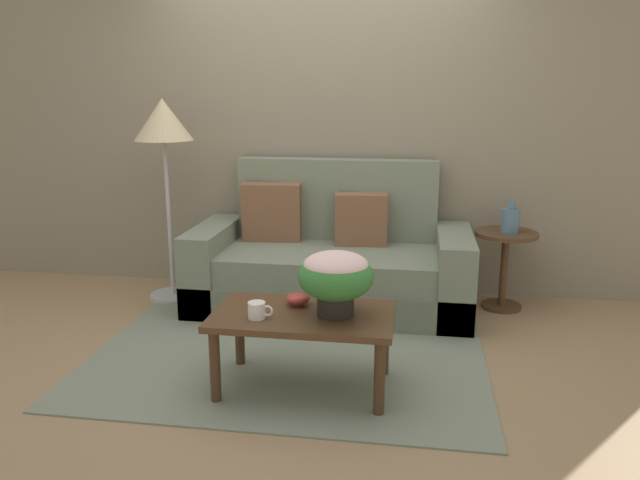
{
  "coord_description": "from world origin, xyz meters",
  "views": [
    {
      "loc": [
        0.73,
        -3.53,
        1.59
      ],
      "look_at": [
        0.16,
        0.11,
        0.67
      ],
      "focal_mm": 34.6,
      "sensor_mm": 36.0,
      "label": 1
    }
  ],
  "objects_px": {
    "coffee_mug": "(257,310)",
    "snack_bowl": "(298,299)",
    "floor_lamp": "(164,133)",
    "coffee_table": "(303,324)",
    "couch": "(331,264)",
    "table_vase": "(511,220)",
    "potted_plant": "(336,276)",
    "side_table": "(505,256)"
  },
  "relations": [
    {
      "from": "coffee_table",
      "to": "side_table",
      "type": "bearing_deg",
      "value": 50.17
    },
    {
      "from": "side_table",
      "to": "coffee_mug",
      "type": "distance_m",
      "value": 2.14
    },
    {
      "from": "coffee_table",
      "to": "snack_bowl",
      "type": "distance_m",
      "value": 0.16
    },
    {
      "from": "couch",
      "to": "potted_plant",
      "type": "xyz_separation_m",
      "value": [
        0.21,
        -1.34,
        0.33
      ]
    },
    {
      "from": "couch",
      "to": "floor_lamp",
      "type": "xyz_separation_m",
      "value": [
        -1.23,
        -0.03,
        0.95
      ]
    },
    {
      "from": "couch",
      "to": "potted_plant",
      "type": "bearing_deg",
      "value": -80.99
    },
    {
      "from": "floor_lamp",
      "to": "potted_plant",
      "type": "distance_m",
      "value": 2.05
    },
    {
      "from": "coffee_table",
      "to": "floor_lamp",
      "type": "bearing_deg",
      "value": 134.17
    },
    {
      "from": "coffee_table",
      "to": "potted_plant",
      "type": "xyz_separation_m",
      "value": [
        0.17,
        -0.01,
        0.28
      ]
    },
    {
      "from": "coffee_mug",
      "to": "snack_bowl",
      "type": "height_order",
      "value": "coffee_mug"
    },
    {
      "from": "coffee_table",
      "to": "side_table",
      "type": "xyz_separation_m",
      "value": [
        1.22,
        1.46,
        0.03
      ]
    },
    {
      "from": "coffee_mug",
      "to": "snack_bowl",
      "type": "relative_size",
      "value": 1.0
    },
    {
      "from": "coffee_table",
      "to": "potted_plant",
      "type": "height_order",
      "value": "potted_plant"
    },
    {
      "from": "coffee_table",
      "to": "floor_lamp",
      "type": "relative_size",
      "value": 0.63
    },
    {
      "from": "coffee_mug",
      "to": "snack_bowl",
      "type": "xyz_separation_m",
      "value": [
        0.17,
        0.23,
        -0.01
      ]
    },
    {
      "from": "snack_bowl",
      "to": "table_vase",
      "type": "xyz_separation_m",
      "value": [
        1.29,
        1.34,
        0.2
      ]
    },
    {
      "from": "floor_lamp",
      "to": "snack_bowl",
      "type": "distance_m",
      "value": 1.89
    },
    {
      "from": "side_table",
      "to": "potted_plant",
      "type": "distance_m",
      "value": 1.83
    },
    {
      "from": "table_vase",
      "to": "coffee_table",
      "type": "bearing_deg",
      "value": -130.52
    },
    {
      "from": "side_table",
      "to": "coffee_mug",
      "type": "height_order",
      "value": "side_table"
    },
    {
      "from": "couch",
      "to": "floor_lamp",
      "type": "relative_size",
      "value": 1.33
    },
    {
      "from": "couch",
      "to": "table_vase",
      "type": "relative_size",
      "value": 8.82
    },
    {
      "from": "coffee_table",
      "to": "snack_bowl",
      "type": "xyz_separation_m",
      "value": [
        -0.05,
        0.11,
        0.1
      ]
    },
    {
      "from": "potted_plant",
      "to": "coffee_mug",
      "type": "bearing_deg",
      "value": -164.52
    },
    {
      "from": "couch",
      "to": "table_vase",
      "type": "height_order",
      "value": "couch"
    },
    {
      "from": "potted_plant",
      "to": "coffee_mug",
      "type": "xyz_separation_m",
      "value": [
        -0.39,
        -0.11,
        -0.17
      ]
    },
    {
      "from": "couch",
      "to": "coffee_mug",
      "type": "bearing_deg",
      "value": -97.0
    },
    {
      "from": "couch",
      "to": "snack_bowl",
      "type": "relative_size",
      "value": 15.22
    },
    {
      "from": "coffee_table",
      "to": "side_table",
      "type": "height_order",
      "value": "side_table"
    },
    {
      "from": "snack_bowl",
      "to": "table_vase",
      "type": "distance_m",
      "value": 1.87
    },
    {
      "from": "floor_lamp",
      "to": "snack_bowl",
      "type": "relative_size",
      "value": 11.44
    },
    {
      "from": "side_table",
      "to": "table_vase",
      "type": "bearing_deg",
      "value": -34.61
    },
    {
      "from": "coffee_table",
      "to": "potted_plant",
      "type": "relative_size",
      "value": 2.42
    },
    {
      "from": "potted_plant",
      "to": "coffee_mug",
      "type": "relative_size",
      "value": 2.98
    },
    {
      "from": "floor_lamp",
      "to": "snack_bowl",
      "type": "height_order",
      "value": "floor_lamp"
    },
    {
      "from": "couch",
      "to": "potted_plant",
      "type": "relative_size",
      "value": 5.1
    },
    {
      "from": "couch",
      "to": "coffee_table",
      "type": "height_order",
      "value": "couch"
    },
    {
      "from": "couch",
      "to": "snack_bowl",
      "type": "xyz_separation_m",
      "value": [
        -0.01,
        -1.22,
        0.15
      ]
    },
    {
      "from": "coffee_table",
      "to": "table_vase",
      "type": "xyz_separation_m",
      "value": [
        1.24,
        1.45,
        0.3
      ]
    },
    {
      "from": "side_table",
      "to": "couch",
      "type": "bearing_deg",
      "value": -174.07
    },
    {
      "from": "side_table",
      "to": "floor_lamp",
      "type": "distance_m",
      "value": 2.64
    },
    {
      "from": "couch",
      "to": "floor_lamp",
      "type": "bearing_deg",
      "value": -178.82
    }
  ]
}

